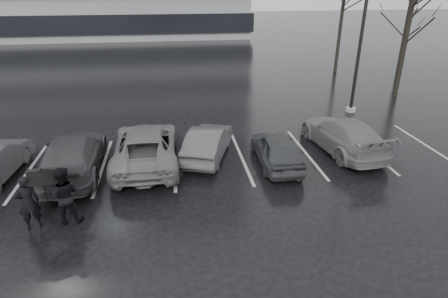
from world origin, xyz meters
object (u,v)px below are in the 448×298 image
pedestrian_right (64,196)px  tree_east (408,30)px  car_east (343,135)px  car_west_a (208,142)px  car_west_c (73,155)px  car_main (276,149)px  pedestrian_left (28,203)px  car_west_b (146,146)px  tree_north (342,16)px  lamp_post (363,26)px  tree_ne (406,30)px

pedestrian_right → tree_east: bearing=-150.3°
car_east → pedestrian_right: 11.16m
car_west_a → car_west_c: car_west_c is taller
car_west_a → tree_east: size_ratio=0.49×
car_main → pedestrian_left: (-8.29, -3.09, 0.22)m
car_west_a → car_west_b: bearing=25.3°
car_main → pedestrian_left: pedestrian_left is taller
car_west_b → tree_north: tree_north is taller
car_west_a → pedestrian_left: (-5.68, -4.16, 0.21)m
car_west_a → lamp_post: 10.50m
car_east → car_main: bearing=9.2°
pedestrian_left → pedestrian_right: pedestrian_right is taller
car_west_c → tree_east: tree_east is taller
car_west_a → tree_ne: tree_ne is taller
pedestrian_left → lamp_post: (14.21, 8.84, 3.73)m
car_west_c → lamp_post: (13.72, 5.38, 3.86)m
car_west_b → pedestrian_right: pedestrian_right is taller
car_west_c → pedestrian_left: pedestrian_left is taller
tree_ne → tree_north: (-3.50, 3.00, 0.75)m
car_west_c → car_east: size_ratio=1.03×
car_east → pedestrian_left: size_ratio=2.86×
car_east → pedestrian_right: pedestrian_right is taller
tree_east → tree_ne: 4.74m
car_west_a → pedestrian_left: 7.05m
car_west_a → tree_east: tree_east is taller
pedestrian_right → car_main: bearing=-161.2°
car_east → car_west_c: bearing=-3.7°
lamp_post → tree_east: lamp_post is taller
car_west_a → lamp_post: bearing=-132.2°
car_west_b → tree_east: 17.32m
lamp_post → tree_ne: lamp_post is taller
pedestrian_left → pedestrian_right: 0.98m
car_west_c → car_main: bearing=174.8°
car_west_b → tree_ne: tree_ne is taller
car_east → tree_east: (6.98, 7.41, 3.29)m
car_east → tree_ne: (9.48, 11.41, 2.79)m
car_west_c → lamp_post: size_ratio=0.50×
car_west_b → car_west_c: (-2.68, -0.43, -0.00)m
car_east → pedestrian_right: bearing=13.5°
car_west_a → car_west_b: car_west_b is taller
lamp_post → tree_north: lamp_post is taller
car_west_b → lamp_post: size_ratio=0.53×
car_west_a → tree_ne: 19.15m
tree_east → tree_ne: tree_east is taller
car_west_a → car_east: size_ratio=0.80×
pedestrian_right → tree_east: tree_east is taller
tree_north → car_main: bearing=-120.9°
car_west_a → tree_east: (12.76, 7.22, 3.35)m
car_west_c → lamp_post: bearing=-161.1°
car_west_c → tree_ne: tree_ne is taller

